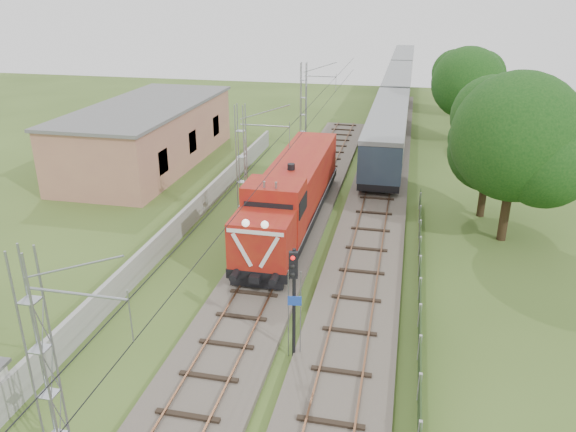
# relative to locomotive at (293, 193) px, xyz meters

# --- Properties ---
(ground) EXTENTS (140.00, 140.00, 0.00)m
(ground) POSITION_rel_locomotive_xyz_m (0.00, -12.99, -2.34)
(ground) COLOR #374D1D
(ground) RESTS_ON ground
(track_main) EXTENTS (4.20, 70.00, 0.45)m
(track_main) POSITION_rel_locomotive_xyz_m (0.00, -5.99, -2.15)
(track_main) COLOR #6B6054
(track_main) RESTS_ON ground
(track_side) EXTENTS (4.20, 80.00, 0.45)m
(track_side) POSITION_rel_locomotive_xyz_m (5.00, 7.01, -2.15)
(track_side) COLOR #6B6054
(track_side) RESTS_ON ground
(catenary) EXTENTS (3.31, 70.00, 8.00)m
(catenary) POSITION_rel_locomotive_xyz_m (-2.95, -0.99, 1.71)
(catenary) COLOR gray
(catenary) RESTS_ON ground
(boundary_wall) EXTENTS (0.25, 40.00, 1.50)m
(boundary_wall) POSITION_rel_locomotive_xyz_m (-6.50, -0.99, -1.59)
(boundary_wall) COLOR #9E9E99
(boundary_wall) RESTS_ON ground
(station_building) EXTENTS (8.40, 20.40, 5.22)m
(station_building) POSITION_rel_locomotive_xyz_m (-15.00, 11.01, 0.29)
(station_building) COLOR tan
(station_building) RESTS_ON ground
(fence) EXTENTS (0.12, 32.00, 1.20)m
(fence) POSITION_rel_locomotive_xyz_m (8.00, -9.99, -1.74)
(fence) COLOR black
(fence) RESTS_ON ground
(locomotive) EXTENTS (3.16, 18.05, 4.58)m
(locomotive) POSITION_rel_locomotive_xyz_m (0.00, 0.00, 0.00)
(locomotive) COLOR black
(locomotive) RESTS_ON ground
(coach_rake) EXTENTS (3.20, 71.30, 3.70)m
(coach_rake) POSITION_rel_locomotive_xyz_m (5.00, 41.63, 0.29)
(coach_rake) COLOR black
(coach_rake) RESTS_ON ground
(signal_post) EXTENTS (0.56, 0.43, 5.06)m
(signal_post) POSITION_rel_locomotive_xyz_m (2.90, -13.58, 1.14)
(signal_post) COLOR black
(signal_post) RESTS_ON ground
(tree_a) EXTENTS (5.51, 5.25, 7.14)m
(tree_a) POSITION_rel_locomotive_xyz_m (12.09, 4.57, 2.12)
(tree_a) COLOR #352416
(tree_a) RESTS_ON ground
(tree_b) EXTENTS (7.86, 7.48, 10.19)m
(tree_b) POSITION_rel_locomotive_xyz_m (13.01, 0.84, 4.02)
(tree_b) COLOR #352416
(tree_b) RESTS_ON ground
(tree_c) EXTENTS (7.16, 6.82, 9.28)m
(tree_c) POSITION_rel_locomotive_xyz_m (12.06, 24.27, 3.45)
(tree_c) COLOR #352416
(tree_c) RESTS_ON ground
(tree_d) EXTENTS (5.99, 5.71, 7.77)m
(tree_d) POSITION_rel_locomotive_xyz_m (14.47, 36.48, 2.51)
(tree_d) COLOR #352416
(tree_d) RESTS_ON ground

